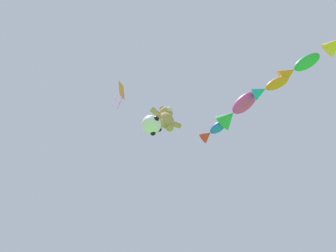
{
  "coord_description": "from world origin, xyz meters",
  "views": [
    {
      "loc": [
        -4.48,
        1.07,
        1.73
      ],
      "look_at": [
        -0.92,
        6.23,
        12.49
      ],
      "focal_mm": 28.0,
      "sensor_mm": 36.0,
      "label": 1
    }
  ],
  "objects_px": {
    "fish_kite_tangerine": "(268,88)",
    "fish_kite_emerald": "(297,68)",
    "soccer_ball_kite": "(152,125)",
    "teddy_bear_kite": "(166,118)",
    "fish_kite_cobalt": "(212,131)",
    "fish_kite_magenta": "(236,111)",
    "diamond_kite": "(121,92)"
  },
  "relations": [
    {
      "from": "teddy_bear_kite",
      "to": "fish_kite_tangerine",
      "type": "xyz_separation_m",
      "value": [
        3.36,
        -4.18,
        0.37
      ]
    },
    {
      "from": "fish_kite_emerald",
      "to": "fish_kite_cobalt",
      "type": "bearing_deg",
      "value": 102.5
    },
    {
      "from": "fish_kite_tangerine",
      "to": "fish_kite_emerald",
      "type": "height_order",
      "value": "fish_kite_emerald"
    },
    {
      "from": "fish_kite_cobalt",
      "to": "fish_kite_magenta",
      "type": "xyz_separation_m",
      "value": [
        0.31,
        -1.69,
        0.2
      ]
    },
    {
      "from": "diamond_kite",
      "to": "teddy_bear_kite",
      "type": "bearing_deg",
      "value": -22.89
    },
    {
      "from": "soccer_ball_kite",
      "to": "fish_kite_emerald",
      "type": "height_order",
      "value": "fish_kite_emerald"
    },
    {
      "from": "fish_kite_magenta",
      "to": "fish_kite_cobalt",
      "type": "bearing_deg",
      "value": 100.54
    },
    {
      "from": "soccer_ball_kite",
      "to": "fish_kite_magenta",
      "type": "relative_size",
      "value": 0.4
    },
    {
      "from": "soccer_ball_kite",
      "to": "fish_kite_cobalt",
      "type": "bearing_deg",
      "value": -7.66
    },
    {
      "from": "teddy_bear_kite",
      "to": "soccer_ball_kite",
      "type": "xyz_separation_m",
      "value": [
        -0.79,
        0.0,
        -1.49
      ]
    },
    {
      "from": "fish_kite_magenta",
      "to": "fish_kite_tangerine",
      "type": "xyz_separation_m",
      "value": [
        0.22,
        -2.01,
        -0.47
      ]
    },
    {
      "from": "teddy_bear_kite",
      "to": "fish_kite_magenta",
      "type": "distance_m",
      "value": 3.91
    },
    {
      "from": "teddy_bear_kite",
      "to": "diamond_kite",
      "type": "xyz_separation_m",
      "value": [
        -2.47,
        1.04,
        2.19
      ]
    },
    {
      "from": "fish_kite_cobalt",
      "to": "fish_kite_emerald",
      "type": "xyz_separation_m",
      "value": [
        1.16,
        -5.23,
        0.09
      ]
    },
    {
      "from": "fish_kite_cobalt",
      "to": "fish_kite_magenta",
      "type": "distance_m",
      "value": 1.73
    },
    {
      "from": "soccer_ball_kite",
      "to": "fish_kite_tangerine",
      "type": "bearing_deg",
      "value": -45.26
    },
    {
      "from": "teddy_bear_kite",
      "to": "fish_kite_cobalt",
      "type": "bearing_deg",
      "value": -9.69
    },
    {
      "from": "diamond_kite",
      "to": "fish_kite_magenta",
      "type": "bearing_deg",
      "value": -29.83
    },
    {
      "from": "soccer_ball_kite",
      "to": "diamond_kite",
      "type": "relative_size",
      "value": 0.33
    },
    {
      "from": "fish_kite_magenta",
      "to": "fish_kite_emerald",
      "type": "xyz_separation_m",
      "value": [
        0.84,
        -3.54,
        -0.11
      ]
    },
    {
      "from": "fish_kite_cobalt",
      "to": "diamond_kite",
      "type": "relative_size",
      "value": 0.55
    },
    {
      "from": "soccer_ball_kite",
      "to": "fish_kite_tangerine",
      "type": "height_order",
      "value": "fish_kite_tangerine"
    },
    {
      "from": "teddy_bear_kite",
      "to": "fish_kite_cobalt",
      "type": "relative_size",
      "value": 1.13
    },
    {
      "from": "fish_kite_cobalt",
      "to": "diamond_kite",
      "type": "height_order",
      "value": "diamond_kite"
    },
    {
      "from": "fish_kite_cobalt",
      "to": "teddy_bear_kite",
      "type": "bearing_deg",
      "value": 170.31
    },
    {
      "from": "teddy_bear_kite",
      "to": "fish_kite_magenta",
      "type": "height_order",
      "value": "fish_kite_magenta"
    },
    {
      "from": "soccer_ball_kite",
      "to": "fish_kite_magenta",
      "type": "height_order",
      "value": "fish_kite_magenta"
    },
    {
      "from": "fish_kite_tangerine",
      "to": "diamond_kite",
      "type": "distance_m",
      "value": 8.04
    },
    {
      "from": "soccer_ball_kite",
      "to": "fish_kite_emerald",
      "type": "relative_size",
      "value": 0.47
    },
    {
      "from": "teddy_bear_kite",
      "to": "diamond_kite",
      "type": "height_order",
      "value": "diamond_kite"
    },
    {
      "from": "teddy_bear_kite",
      "to": "fish_kite_emerald",
      "type": "relative_size",
      "value": 0.91
    },
    {
      "from": "teddy_bear_kite",
      "to": "diamond_kite",
      "type": "distance_m",
      "value": 3.46
    }
  ]
}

